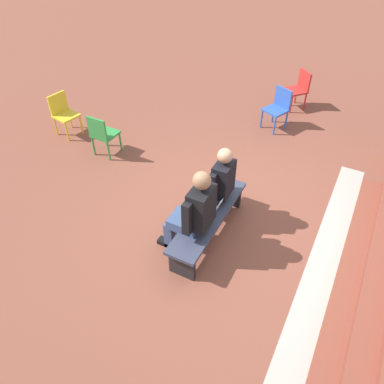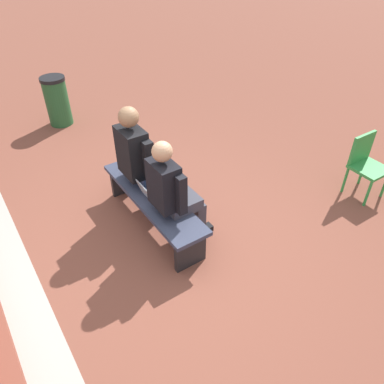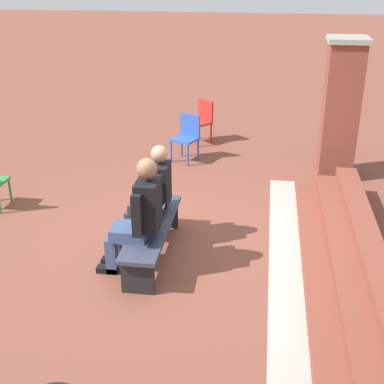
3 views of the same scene
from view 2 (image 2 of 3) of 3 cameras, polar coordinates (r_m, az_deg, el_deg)
The scene contains 8 objects.
ground_plane at distance 4.45m, azimuth -4.53°, elevation -7.78°, with size 60.00×60.00×0.00m, color brown.
concrete_strip at distance 4.44m, azimuth -25.06°, elevation -12.44°, with size 5.40×0.40×0.01m, color #A8A399.
bench at distance 4.48m, azimuth -5.99°, elevation -1.45°, with size 1.80×0.44×0.45m.
person_student at distance 4.02m, azimuth -2.90°, elevation 0.19°, with size 0.55×0.69×1.35m.
person_adult at distance 4.51m, azimuth -7.61°, elevation 5.11°, with size 0.60×0.76×1.44m.
laptop at distance 4.36m, azimuth -6.06°, elevation -0.23°, with size 0.32×0.29×0.21m.
plastic_chair_foreground at distance 5.43m, azimuth 24.96°, elevation 4.19°, with size 0.43×0.43×0.84m.
litter_bin at distance 7.14m, azimuth -19.86°, elevation 12.91°, with size 0.42×0.42×0.86m.
Camera 2 is at (-2.78, 1.46, 3.15)m, focal length 35.00 mm.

